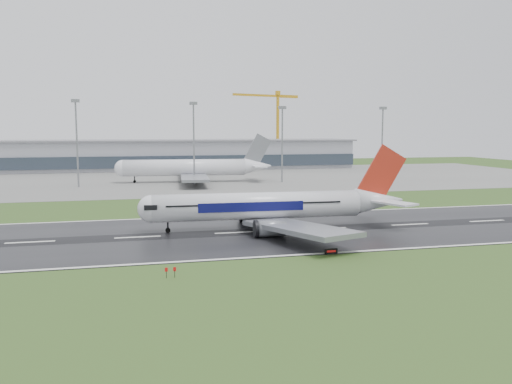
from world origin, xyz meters
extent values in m
plane|color=#2C481A|center=(0.00, 0.00, 0.00)|extent=(520.00, 520.00, 0.00)
cube|color=black|center=(0.00, 0.00, 0.05)|extent=(400.00, 45.00, 0.10)
cube|color=slate|center=(0.00, 125.00, 0.04)|extent=(400.00, 130.00, 0.08)
cube|color=gray|center=(0.00, 185.00, 7.50)|extent=(240.00, 36.00, 15.00)
cylinder|color=gray|center=(-19.49, 100.00, 15.60)|extent=(0.64, 0.64, 31.21)
cylinder|color=gray|center=(23.70, 100.00, 15.39)|extent=(0.64, 0.64, 30.78)
cylinder|color=gray|center=(59.42, 100.00, 14.74)|extent=(0.64, 0.64, 29.48)
cylinder|color=gray|center=(103.52, 100.00, 14.84)|extent=(0.64, 0.64, 29.68)
camera|label=1|loc=(-1.58, -106.27, 21.40)|focal=37.22mm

